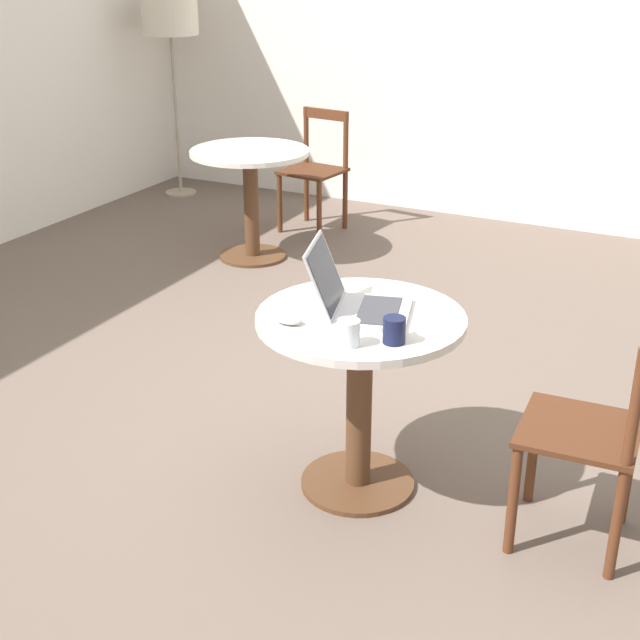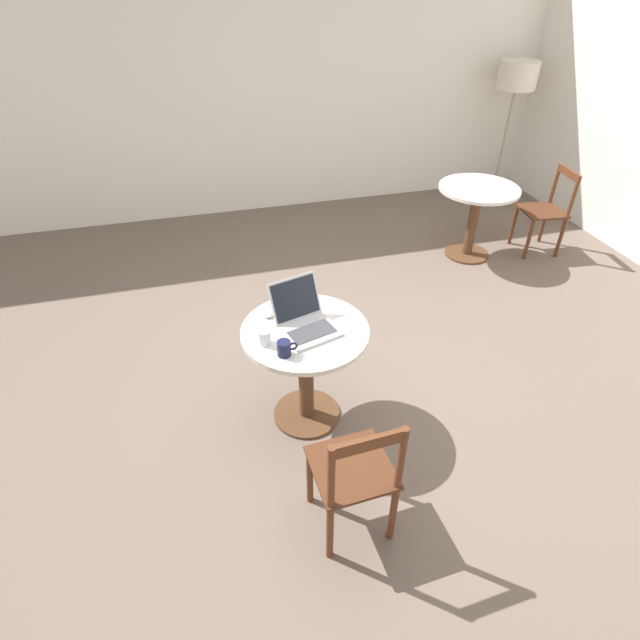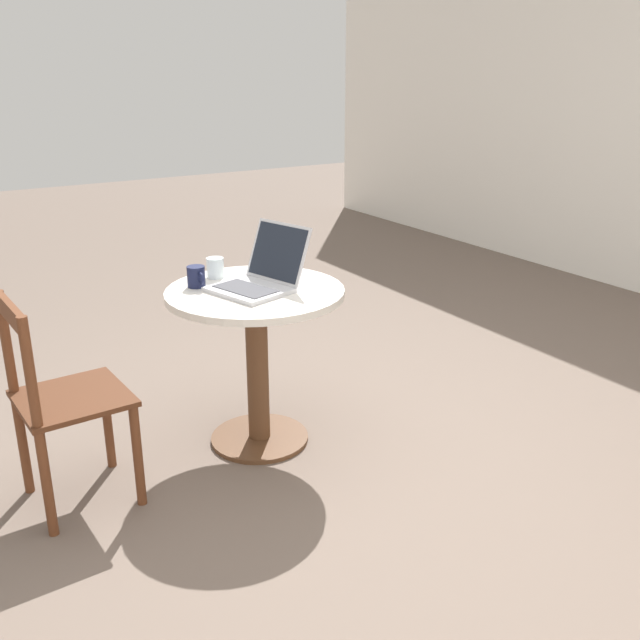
{
  "view_description": "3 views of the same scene",
  "coord_description": "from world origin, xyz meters",
  "px_view_note": "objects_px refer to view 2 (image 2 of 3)",
  "views": [
    {
      "loc": [
        -3.01,
        -1.3,
        1.93
      ],
      "look_at": [
        -0.2,
        0.11,
        0.56
      ],
      "focal_mm": 50.0,
      "sensor_mm": 36.0,
      "label": 1
    },
    {
      "loc": [
        -0.89,
        -2.36,
        2.44
      ],
      "look_at": [
        -0.24,
        0.08,
        0.58
      ],
      "focal_mm": 28.0,
      "sensor_mm": 36.0,
      "label": 2
    },
    {
      "loc": [
        2.13,
        -1.41,
        1.58
      ],
      "look_at": [
        -0.26,
        0.09,
        0.56
      ],
      "focal_mm": 40.0,
      "sensor_mm": 36.0,
      "label": 3
    }
  ],
  "objects_px": {
    "drinking_glass": "(264,337)",
    "laptop": "(305,320)",
    "cafe_table_near": "(306,354)",
    "floor_lamp": "(517,79)",
    "chair_near_front": "(355,475)",
    "chair_mid_right": "(546,211)",
    "cafe_table_mid": "(476,206)",
    "mug": "(285,348)",
    "mouse": "(268,313)"
  },
  "relations": [
    {
      "from": "mug",
      "to": "drinking_glass",
      "type": "height_order",
      "value": "same"
    },
    {
      "from": "floor_lamp",
      "to": "mug",
      "type": "distance_m",
      "value": 4.61
    },
    {
      "from": "chair_near_front",
      "to": "laptop",
      "type": "relative_size",
      "value": 1.98
    },
    {
      "from": "cafe_table_near",
      "to": "chair_near_front",
      "type": "distance_m",
      "value": 0.83
    },
    {
      "from": "mug",
      "to": "cafe_table_near",
      "type": "bearing_deg",
      "value": 50.37
    },
    {
      "from": "cafe_table_near",
      "to": "chair_near_front",
      "type": "xyz_separation_m",
      "value": [
        0.04,
        -0.82,
        -0.1
      ]
    },
    {
      "from": "laptop",
      "to": "mug",
      "type": "bearing_deg",
      "value": -128.46
    },
    {
      "from": "cafe_table_mid",
      "to": "chair_mid_right",
      "type": "height_order",
      "value": "chair_mid_right"
    },
    {
      "from": "cafe_table_near",
      "to": "laptop",
      "type": "xyz_separation_m",
      "value": [
        0.01,
        0.02,
        0.24
      ]
    },
    {
      "from": "chair_near_front",
      "to": "mouse",
      "type": "xyz_separation_m",
      "value": [
        -0.22,
        1.01,
        0.3
      ]
    },
    {
      "from": "drinking_glass",
      "to": "cafe_table_near",
      "type": "bearing_deg",
      "value": 15.0
    },
    {
      "from": "cafe_table_near",
      "to": "cafe_table_mid",
      "type": "xyz_separation_m",
      "value": [
        2.07,
        1.69,
        0.0
      ]
    },
    {
      "from": "laptop",
      "to": "chair_near_front",
      "type": "bearing_deg",
      "value": -87.63
    },
    {
      "from": "floor_lamp",
      "to": "cafe_table_mid",
      "type": "bearing_deg",
      "value": -129.24
    },
    {
      "from": "cafe_table_mid",
      "to": "laptop",
      "type": "height_order",
      "value": "laptop"
    },
    {
      "from": "chair_near_front",
      "to": "floor_lamp",
      "type": "distance_m",
      "value": 4.99
    },
    {
      "from": "cafe_table_mid",
      "to": "chair_near_front",
      "type": "xyz_separation_m",
      "value": [
        -2.03,
        -2.51,
        -0.1
      ]
    },
    {
      "from": "mug",
      "to": "drinking_glass",
      "type": "xyz_separation_m",
      "value": [
        -0.09,
        0.12,
        -0.0
      ]
    },
    {
      "from": "chair_near_front",
      "to": "chair_mid_right",
      "type": "bearing_deg",
      "value": 41.2
    },
    {
      "from": "floor_lamp",
      "to": "drinking_glass",
      "type": "relative_size",
      "value": 17.41
    },
    {
      "from": "chair_mid_right",
      "to": "floor_lamp",
      "type": "distance_m",
      "value": 1.7
    },
    {
      "from": "chair_mid_right",
      "to": "laptop",
      "type": "height_order",
      "value": "laptop"
    },
    {
      "from": "chair_near_front",
      "to": "floor_lamp",
      "type": "height_order",
      "value": "floor_lamp"
    },
    {
      "from": "cafe_table_mid",
      "to": "chair_mid_right",
      "type": "relative_size",
      "value": 0.9
    },
    {
      "from": "cafe_table_near",
      "to": "mug",
      "type": "xyz_separation_m",
      "value": [
        -0.16,
        -0.19,
        0.23
      ]
    },
    {
      "from": "mug",
      "to": "chair_near_front",
      "type": "bearing_deg",
      "value": -72.51
    },
    {
      "from": "cafe_table_near",
      "to": "cafe_table_mid",
      "type": "relative_size",
      "value": 1.0
    },
    {
      "from": "mouse",
      "to": "mug",
      "type": "xyz_separation_m",
      "value": [
        0.02,
        -0.38,
        0.03
      ]
    },
    {
      "from": "chair_near_front",
      "to": "drinking_glass",
      "type": "bearing_deg",
      "value": 110.77
    },
    {
      "from": "laptop",
      "to": "mug",
      "type": "height_order",
      "value": "laptop"
    },
    {
      "from": "cafe_table_near",
      "to": "floor_lamp",
      "type": "bearing_deg",
      "value": 43.63
    },
    {
      "from": "floor_lamp",
      "to": "mouse",
      "type": "height_order",
      "value": "floor_lamp"
    },
    {
      "from": "drinking_glass",
      "to": "floor_lamp",
      "type": "bearing_deg",
      "value": 42.1
    },
    {
      "from": "mouse",
      "to": "drinking_glass",
      "type": "height_order",
      "value": "drinking_glass"
    },
    {
      "from": "laptop",
      "to": "chair_mid_right",
      "type": "bearing_deg",
      "value": 29.5
    },
    {
      "from": "cafe_table_near",
      "to": "drinking_glass",
      "type": "distance_m",
      "value": 0.34
    },
    {
      "from": "cafe_table_mid",
      "to": "mug",
      "type": "xyz_separation_m",
      "value": [
        -2.23,
        -1.88,
        0.23
      ]
    },
    {
      "from": "floor_lamp",
      "to": "drinking_glass",
      "type": "distance_m",
      "value": 4.59
    },
    {
      "from": "drinking_glass",
      "to": "laptop",
      "type": "bearing_deg",
      "value": 18.03
    },
    {
      "from": "laptop",
      "to": "mug",
      "type": "xyz_separation_m",
      "value": [
        -0.16,
        -0.21,
        -0.01
      ]
    },
    {
      "from": "floor_lamp",
      "to": "drinking_glass",
      "type": "bearing_deg",
      "value": -137.9
    },
    {
      "from": "cafe_table_mid",
      "to": "drinking_glass",
      "type": "relative_size",
      "value": 8.51
    },
    {
      "from": "chair_near_front",
      "to": "chair_mid_right",
      "type": "relative_size",
      "value": 1.0
    },
    {
      "from": "cafe_table_mid",
      "to": "cafe_table_near",
      "type": "bearing_deg",
      "value": -140.85
    },
    {
      "from": "laptop",
      "to": "mouse",
      "type": "distance_m",
      "value": 0.26
    },
    {
      "from": "chair_mid_right",
      "to": "mug",
      "type": "bearing_deg",
      "value": -148.87
    },
    {
      "from": "cafe_table_near",
      "to": "laptop",
      "type": "distance_m",
      "value": 0.24
    },
    {
      "from": "cafe_table_mid",
      "to": "laptop",
      "type": "bearing_deg",
      "value": -141.03
    },
    {
      "from": "chair_mid_right",
      "to": "cafe_table_near",
      "type": "bearing_deg",
      "value": -150.31
    },
    {
      "from": "mug",
      "to": "chair_mid_right",
      "type": "bearing_deg",
      "value": 31.13
    }
  ]
}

